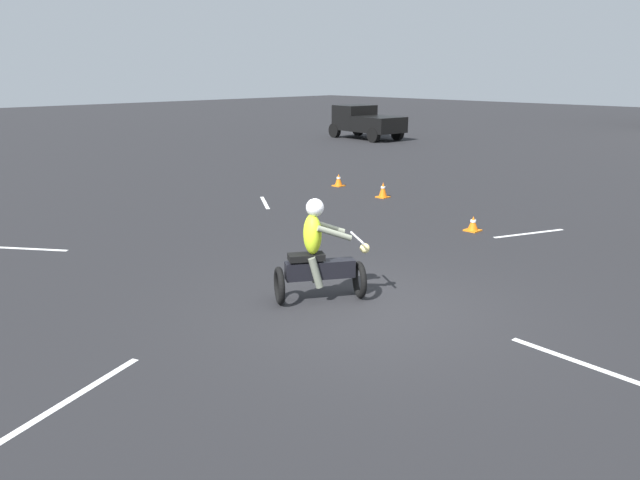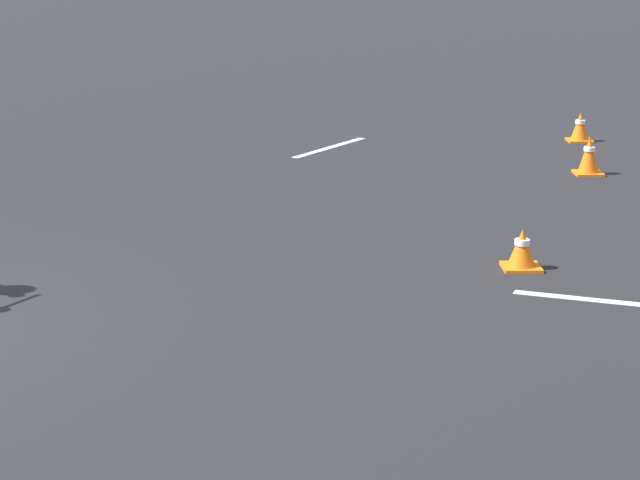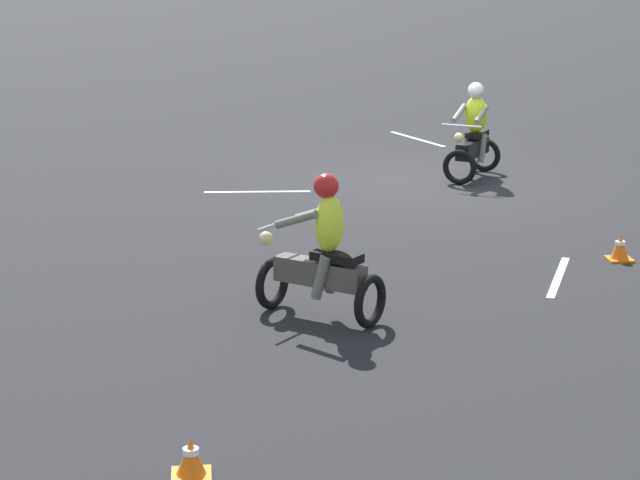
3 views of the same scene
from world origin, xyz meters
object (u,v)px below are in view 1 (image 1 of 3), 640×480
object	(u,v)px
motorcycle_rider_foreground	(318,257)
pickup_truck	(365,121)
traffic_cone_far_center	(383,190)
traffic_cone_mid_left	(473,224)
traffic_cone_far_right	(339,180)

from	to	relation	value
motorcycle_rider_foreground	pickup_truck	size ratio (longest dim) A/B	0.38
traffic_cone_far_center	pickup_truck	bearing A→B (deg)	133.43
traffic_cone_far_center	traffic_cone_mid_left	bearing A→B (deg)	-21.01
motorcycle_rider_foreground	traffic_cone_far_center	distance (m)	8.55
traffic_cone_mid_left	traffic_cone_far_right	xyz separation A→B (m)	(-6.10, 1.92, 0.02)
motorcycle_rider_foreground	traffic_cone_mid_left	size ratio (longest dim) A/B	4.84
traffic_cone_far_right	traffic_cone_far_center	distance (m)	2.20
pickup_truck	traffic_cone_far_center	xyz separation A→B (m)	(10.96, -11.57, -0.71)
motorcycle_rider_foreground	traffic_cone_far_center	size ratio (longest dim) A/B	3.74
motorcycle_rider_foreground	traffic_cone_far_center	world-z (taller)	motorcycle_rider_foreground
pickup_truck	traffic_cone_mid_left	size ratio (longest dim) A/B	12.58
motorcycle_rider_foreground	pickup_truck	distance (m)	24.38
traffic_cone_far_center	traffic_cone_far_right	bearing A→B (deg)	169.44
traffic_cone_mid_left	pickup_truck	bearing A→B (deg)	138.70
traffic_cone_far_right	traffic_cone_far_center	xyz separation A→B (m)	(2.16, -0.40, 0.03)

